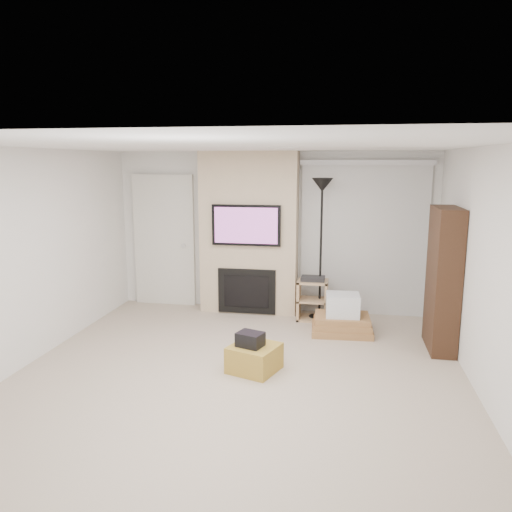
% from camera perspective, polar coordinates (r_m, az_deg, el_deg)
% --- Properties ---
extents(floor, '(5.00, 5.50, 0.00)m').
position_cam_1_polar(floor, '(5.62, -2.21, -13.89)').
color(floor, '#B8A592').
rests_on(floor, ground).
extents(ceiling, '(5.00, 5.50, 0.00)m').
position_cam_1_polar(ceiling, '(5.11, -2.42, 12.48)').
color(ceiling, white).
rests_on(ceiling, wall_back).
extents(wall_back, '(5.00, 0.00, 2.50)m').
position_cam_1_polar(wall_back, '(7.90, 1.98, 2.78)').
color(wall_back, white).
rests_on(wall_back, ground).
extents(wall_front, '(5.00, 0.00, 2.50)m').
position_cam_1_polar(wall_front, '(2.73, -15.16, -13.32)').
color(wall_front, white).
rests_on(wall_front, ground).
extents(wall_left, '(0.00, 5.50, 2.50)m').
position_cam_1_polar(wall_left, '(6.25, -25.29, -0.37)').
color(wall_left, white).
rests_on(wall_left, ground).
extents(wall_right, '(0.00, 5.50, 2.50)m').
position_cam_1_polar(wall_right, '(5.30, 25.16, -2.21)').
color(wall_right, white).
rests_on(wall_right, ground).
extents(hvac_vent, '(0.35, 0.18, 0.01)m').
position_cam_1_polar(hvac_vent, '(5.84, 3.25, 12.23)').
color(hvac_vent, silver).
rests_on(hvac_vent, ceiling).
extents(ottoman, '(0.64, 0.64, 0.30)m').
position_cam_1_polar(ottoman, '(5.78, -0.19, -11.58)').
color(ottoman, '#A78431').
rests_on(ottoman, floor).
extents(black_bag, '(0.34, 0.30, 0.16)m').
position_cam_1_polar(black_bag, '(5.67, -0.66, -9.50)').
color(black_bag, black).
rests_on(black_bag, ottoman).
extents(fireplace_wall, '(1.50, 0.47, 2.50)m').
position_cam_1_polar(fireplace_wall, '(7.75, -0.81, 2.53)').
color(fireplace_wall, '#CDB494').
rests_on(fireplace_wall, floor).
extents(entry_door, '(1.02, 0.11, 2.14)m').
position_cam_1_polar(entry_door, '(8.33, -10.41, 1.68)').
color(entry_door, silver).
rests_on(entry_door, floor).
extents(vertical_blinds, '(1.98, 0.10, 2.37)m').
position_cam_1_polar(vertical_blinds, '(7.77, 12.21, 2.59)').
color(vertical_blinds, silver).
rests_on(vertical_blinds, floor).
extents(floor_lamp, '(0.31, 0.31, 2.11)m').
position_cam_1_polar(floor_lamp, '(7.36, 7.53, 5.34)').
color(floor_lamp, black).
rests_on(floor_lamp, floor).
extents(av_stand, '(0.45, 0.38, 0.66)m').
position_cam_1_polar(av_stand, '(7.54, 6.47, -4.68)').
color(av_stand, tan).
rests_on(av_stand, floor).
extents(box_stack, '(0.86, 0.67, 0.55)m').
position_cam_1_polar(box_stack, '(7.06, 9.81, -7.02)').
color(box_stack, '#9E6E41').
rests_on(box_stack, floor).
extents(bookshelf, '(0.30, 0.80, 1.80)m').
position_cam_1_polar(bookshelf, '(6.63, 20.60, -2.53)').
color(bookshelf, black).
rests_on(bookshelf, floor).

